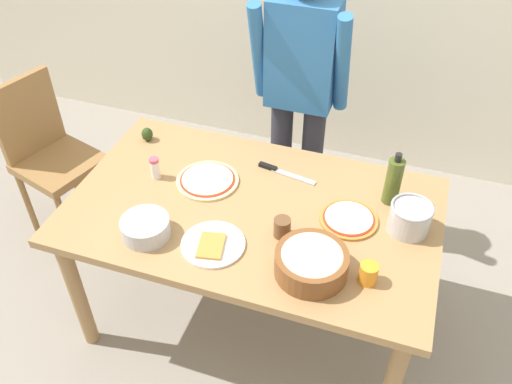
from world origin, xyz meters
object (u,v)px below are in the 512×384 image
at_px(pizza_cooked_on_tray, 349,219).
at_px(avocado, 147,134).
at_px(cup_small_brown, 282,227).
at_px(chair_wooden_left, 48,150).
at_px(mixing_bowl_steel, 146,228).
at_px(salt_shaker, 155,168).
at_px(pizza_raw_on_board, 208,180).
at_px(cup_orange, 368,273).
at_px(person_cook, 300,87).
at_px(chef_knife, 280,171).
at_px(steel_pot, 410,218).
at_px(popcorn_bowl, 311,261).
at_px(olive_oil_bottle, 393,181).
at_px(plate_with_slice, 213,245).
at_px(dining_table, 252,223).

height_order(pizza_cooked_on_tray, avocado, avocado).
xyz_separation_m(pizza_cooked_on_tray, cup_small_brown, (-0.24, -0.17, 0.03)).
distance_m(chair_wooden_left, mixing_bowl_steel, 1.16).
bearing_deg(salt_shaker, mixing_bowl_steel, -69.25).
bearing_deg(salt_shaker, pizza_raw_on_board, 10.84).
relative_size(chair_wooden_left, avocado, 13.57).
xyz_separation_m(pizza_cooked_on_tray, salt_shaker, (-0.90, -0.00, 0.04)).
bearing_deg(avocado, cup_orange, -24.69).
bearing_deg(person_cook, chef_knife, -84.97).
bearing_deg(pizza_raw_on_board, steel_pot, -1.14).
xyz_separation_m(chair_wooden_left, popcorn_bowl, (1.65, -0.58, 0.28)).
xyz_separation_m(person_cook, steel_pot, (0.65, -0.67, -0.11)).
bearing_deg(cup_small_brown, salt_shaker, 165.38).
bearing_deg(mixing_bowl_steel, olive_oil_bottle, 30.22).
bearing_deg(chef_knife, salt_shaker, -157.66).
bearing_deg(pizza_cooked_on_tray, chair_wooden_left, 171.78).
xyz_separation_m(mixing_bowl_steel, olive_oil_bottle, (0.91, 0.53, 0.07)).
distance_m(steel_pot, salt_shaker, 1.14).
xyz_separation_m(cup_orange, cup_small_brown, (-0.37, 0.13, 0.00)).
bearing_deg(chair_wooden_left, avocado, 0.28).
xyz_separation_m(steel_pot, salt_shaker, (-1.14, -0.03, -0.01)).
relative_size(mixing_bowl_steel, cup_small_brown, 2.35).
distance_m(plate_with_slice, cup_small_brown, 0.29).
bearing_deg(cup_orange, pizza_cooked_on_tray, 113.42).
distance_m(pizza_raw_on_board, plate_with_slice, 0.41).
relative_size(chef_knife, avocado, 4.14).
distance_m(salt_shaker, chef_knife, 0.58).
bearing_deg(plate_with_slice, pizza_cooked_on_tray, 33.35).
bearing_deg(steel_pot, chair_wooden_left, 173.57).
height_order(cup_orange, avocado, cup_orange).
height_order(dining_table, pizza_raw_on_board, pizza_raw_on_board).
relative_size(plate_with_slice, steel_pot, 1.50).
bearing_deg(mixing_bowl_steel, person_cook, 71.25).
bearing_deg(chair_wooden_left, person_cook, 18.87).
bearing_deg(steel_pot, salt_shaker, -178.61).
height_order(plate_with_slice, popcorn_bowl, popcorn_bowl).
bearing_deg(avocado, person_cook, 34.01).
height_order(cup_orange, cup_small_brown, same).
height_order(popcorn_bowl, salt_shaker, popcorn_bowl).
relative_size(pizza_raw_on_board, chef_knife, 0.99).
relative_size(pizza_raw_on_board, popcorn_bowl, 1.02).
bearing_deg(chef_knife, avocado, 177.17).
bearing_deg(salt_shaker, person_cook, 55.10).
bearing_deg(salt_shaker, dining_table, -6.55).
height_order(dining_table, chair_wooden_left, chair_wooden_left).
height_order(chef_knife, avocado, avocado).
distance_m(dining_table, salt_shaker, 0.51).
bearing_deg(dining_table, chef_knife, 81.44).
bearing_deg(dining_table, cup_small_brown, -34.44).
relative_size(dining_table, popcorn_bowl, 5.71).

